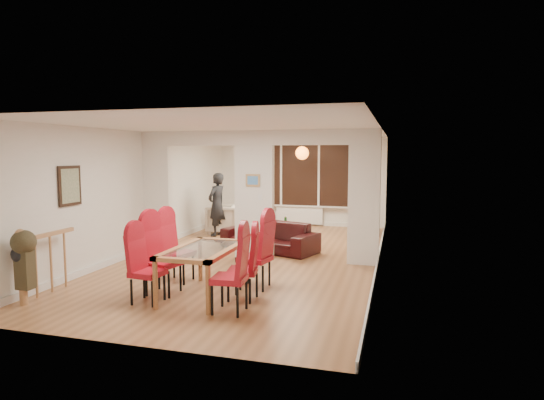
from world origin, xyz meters
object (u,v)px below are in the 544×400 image
at_px(dining_table, 204,272).
at_px(dining_chair_lb, 163,257).
at_px(dining_chair_ra, 229,272).
at_px(dining_chair_la, 148,267).
at_px(television, 365,225).
at_px(sofa, 269,236).
at_px(bowl, 284,226).
at_px(bottle, 285,222).
at_px(dining_chair_rb, 243,265).
at_px(armchair, 223,219).
at_px(dining_chair_lc, 178,249).
at_px(coffee_table, 292,231).
at_px(dining_chair_rc, 255,253).
at_px(person, 217,205).

bearing_deg(dining_table, dining_chair_lb, -173.41).
bearing_deg(dining_table, dining_chair_ra, -41.97).
distance_m(dining_chair_la, television, 6.96).
relative_size(dining_chair_lb, sofa, 0.52).
bearing_deg(bowl, bottle, 69.66).
relative_size(dining_chair_rb, armchair, 1.21).
relative_size(dining_chair_lc, bowl, 5.12).
bearing_deg(armchair, dining_chair_lc, 2.36).
distance_m(dining_chair_ra, bowl, 5.91).
bearing_deg(dining_chair_rb, dining_chair_lc, 145.63).
bearing_deg(dining_chair_lc, television, 73.95).
xyz_separation_m(dining_chair_la, bowl, (0.57, 5.80, -0.28)).
xyz_separation_m(coffee_table, bottle, (-0.17, 0.02, 0.24)).
distance_m(dining_table, television, 6.26).
bearing_deg(dining_chair_rc, dining_chair_lb, -142.05).
relative_size(dining_chair_la, dining_chair_lc, 0.94).
xyz_separation_m(sofa, bowl, (-0.13, 1.91, -0.08)).
bearing_deg(dining_chair_lb, armchair, 115.01).
bearing_deg(person, coffee_table, 122.36).
bearing_deg(dining_chair_la, armchair, 107.21).
bearing_deg(sofa, dining_chair_la, -80.24).
bearing_deg(dining_table, sofa, 88.92).
distance_m(dining_chair_lb, sofa, 3.53).
bearing_deg(dining_chair_lb, dining_chair_lc, 111.05).
bearing_deg(dining_chair_lc, coffee_table, 90.45).
bearing_deg(dining_chair_lc, dining_chair_ra, -30.04).
bearing_deg(dining_chair_ra, person, 109.28).
relative_size(dining_chair_lc, bottle, 3.95).
relative_size(dining_chair_lc, sofa, 0.51).
bearing_deg(television, coffee_table, 121.03).
height_order(sofa, coffee_table, sofa).
relative_size(dining_table, dining_chair_lb, 1.39).
height_order(dining_chair_lc, coffee_table, dining_chair_lc).
distance_m(sofa, coffee_table, 1.95).
distance_m(dining_chair_la, dining_chair_ra, 1.27).
height_order(bottle, bowl, bottle).
bearing_deg(armchair, person, -9.33).
xyz_separation_m(dining_table, bowl, (-0.07, 5.29, -0.13)).
bearing_deg(dining_chair_rc, dining_chair_rb, -79.63).
distance_m(television, coffee_table, 1.95).
bearing_deg(dining_chair_rb, dining_chair_ra, -99.55).
distance_m(dining_chair_lc, dining_chair_rc, 1.35).
bearing_deg(coffee_table, armchair, -174.83).
bearing_deg(dining_chair_ra, dining_table, 133.26).
height_order(dining_chair_rc, television, dining_chair_rc).
relative_size(dining_chair_rb, bottle, 3.66).
bearing_deg(bottle, person, -159.56).
height_order(dining_chair_la, dining_chair_lb, dining_chair_lb).
xyz_separation_m(armchair, television, (3.69, 0.79, -0.13)).
bearing_deg(bottle, dining_chair_la, -95.75).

